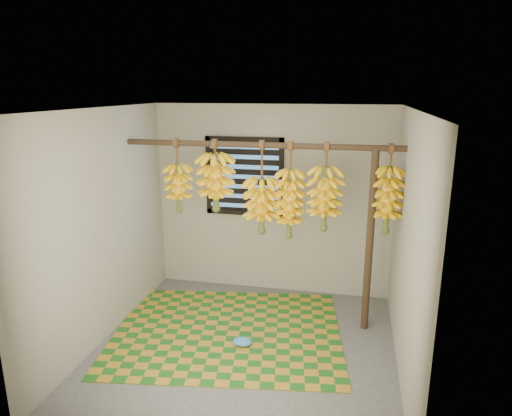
% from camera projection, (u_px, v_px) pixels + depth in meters
% --- Properties ---
extents(floor, '(3.00, 3.00, 0.01)m').
position_uv_depth(floor, '(245.00, 349.00, 4.66)').
color(floor, '#4F4F4F').
rests_on(floor, ground).
extents(ceiling, '(3.00, 3.00, 0.01)m').
position_uv_depth(ceiling, '(243.00, 109.00, 4.05)').
color(ceiling, silver).
rests_on(ceiling, wall_back).
extents(wall_back, '(3.00, 0.01, 2.40)m').
position_uv_depth(wall_back, '(272.00, 201.00, 5.78)').
color(wall_back, gray).
rests_on(wall_back, floor).
extents(wall_left, '(0.01, 3.00, 2.40)m').
position_uv_depth(wall_left, '(101.00, 228.00, 4.66)').
color(wall_left, gray).
rests_on(wall_left, floor).
extents(wall_right, '(0.01, 3.00, 2.40)m').
position_uv_depth(wall_right, '(408.00, 249.00, 4.05)').
color(wall_right, gray).
rests_on(wall_right, floor).
extents(window, '(1.00, 0.04, 1.00)m').
position_uv_depth(window, '(244.00, 177.00, 5.75)').
color(window, black).
rests_on(window, wall_back).
extents(hanging_pole, '(3.00, 0.06, 0.06)m').
position_uv_depth(hanging_pole, '(259.00, 145.00, 4.81)').
color(hanging_pole, '#3A271B').
rests_on(hanging_pole, wall_left).
extents(support_post, '(0.08, 0.08, 2.00)m').
position_uv_depth(support_post, '(370.00, 242.00, 4.82)').
color(support_post, '#3A271B').
rests_on(support_post, floor).
extents(woven_mat, '(2.69, 2.28, 0.01)m').
position_uv_depth(woven_mat, '(228.00, 331.00, 4.99)').
color(woven_mat, '#1E5F1C').
rests_on(woven_mat, floor).
extents(plastic_bag, '(0.22, 0.16, 0.08)m').
position_uv_depth(plastic_bag, '(242.00, 342.00, 4.70)').
color(plastic_bag, '#3B88DC').
rests_on(plastic_bag, woven_mat).
extents(banana_bunch_a, '(0.31, 0.31, 0.83)m').
position_uv_depth(banana_bunch_a, '(178.00, 188.00, 5.13)').
color(banana_bunch_a, brown).
rests_on(banana_bunch_a, hanging_pole).
extents(banana_bunch_b, '(0.38, 0.38, 0.79)m').
position_uv_depth(banana_bunch_b, '(216.00, 182.00, 5.02)').
color(banana_bunch_b, brown).
rests_on(banana_bunch_b, hanging_pole).
extents(banana_bunch_c, '(0.38, 0.38, 1.02)m').
position_uv_depth(banana_bunch_c, '(262.00, 206.00, 4.97)').
color(banana_bunch_c, brown).
rests_on(banana_bunch_c, hanging_pole).
extents(banana_bunch_d, '(0.30, 0.30, 1.05)m').
position_uv_depth(banana_bunch_d, '(290.00, 204.00, 4.90)').
color(banana_bunch_d, brown).
rests_on(banana_bunch_d, hanging_pole).
extents(banana_bunch_e, '(0.37, 0.37, 0.94)m').
position_uv_depth(banana_bunch_e, '(325.00, 198.00, 4.81)').
color(banana_bunch_e, brown).
rests_on(banana_bunch_e, hanging_pole).
extents(banana_bunch_f, '(0.30, 0.30, 0.93)m').
position_uv_depth(banana_bunch_f, '(388.00, 200.00, 4.67)').
color(banana_bunch_f, brown).
rests_on(banana_bunch_f, hanging_pole).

